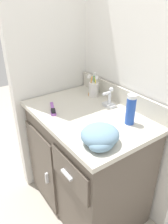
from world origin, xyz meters
TOP-DOWN VIEW (x-y plane):
  - ground_plane at (0.00, 0.00)m, footprint 6.00×6.00m
  - wall_back at (0.00, 0.34)m, footprint 1.05×0.08m
  - wall_left at (-0.48, 0.00)m, footprint 0.08×0.66m
  - vanity at (-0.00, -0.00)m, footprint 0.87×0.60m
  - backsplash at (0.00, 0.28)m, footprint 0.87×0.02m
  - sink_faucet at (0.00, 0.18)m, footprint 0.09×0.09m
  - toothbrush_cup at (-0.20, 0.20)m, footprint 0.08×0.09m
  - shaving_cream_can at (0.25, 0.13)m, footprint 0.06×0.06m
  - hairbrush at (-0.16, -0.17)m, footprint 0.19×0.10m
  - hand_towel at (0.31, -0.15)m, footprint 0.20×0.20m

SIDE VIEW (x-z plane):
  - ground_plane at x=0.00m, z-range 0.00..0.00m
  - vanity at x=0.00m, z-range 0.02..0.84m
  - hairbrush at x=-0.16m, z-range 0.82..0.85m
  - hand_towel at x=0.31m, z-range 0.82..0.92m
  - sink_faucet at x=0.00m, z-range 0.80..0.94m
  - toothbrush_cup at x=-0.20m, z-range 0.80..0.97m
  - backsplash at x=0.00m, z-range 0.82..0.94m
  - shaving_cream_can at x=0.25m, z-range 0.82..1.01m
  - wall_back at x=0.00m, z-range 0.00..2.20m
  - wall_left at x=-0.48m, z-range 0.00..2.20m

